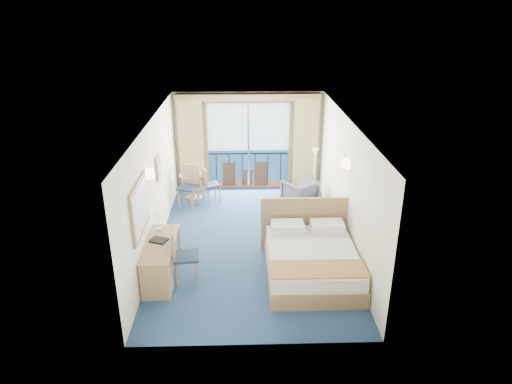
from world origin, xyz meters
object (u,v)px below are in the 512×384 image
table_chair_a (209,182)px  table_chair_b (189,183)px  armchair (300,193)px  nightstand (331,226)px  bed (311,259)px  floor_lamp (315,162)px  desk_chair (181,252)px  round_table (193,180)px  desk (157,270)px

table_chair_a → table_chair_b: size_ratio=0.87×
armchair → table_chair_b: 2.84m
nightstand → bed: bearing=-113.6°
bed → table_chair_a: 4.20m
floor_lamp → desk_chair: size_ratio=1.34×
round_table → bed: bearing=-55.5°
desk → round_table: 4.26m
bed → desk_chair: 2.48m
desk → table_chair_a: bearing=80.6°
floor_lamp → desk: (-3.41, -3.92, -0.69)m
bed → desk_chair: (-2.46, -0.15, 0.28)m
desk → table_chair_a: size_ratio=1.69×
desk_chair → desk: bearing=119.5°
desk → table_chair_b: (0.19, 3.79, 0.20)m
table_chair_a → round_table: bearing=38.0°
nightstand → table_chair_b: (-3.31, 1.87, 0.34)m
desk → table_chair_b: 3.80m
floor_lamp → desk_chair: 4.74m
table_chair_a → table_chair_b: bearing=91.6°
desk → round_table: (0.24, 4.25, 0.10)m
desk → table_chair_b: size_ratio=1.47×
armchair → round_table: 2.84m
armchair → desk: bearing=16.3°
floor_lamp → desk: bearing=-131.0°
table_chair_a → desk_chair: bearing=152.3°
bed → desk_chair: bed is taller
armchair → table_chair_a: 2.38m
desk → desk_chair: bearing=35.7°
bed → round_table: bed is taller
bed → table_chair_b: bearing=128.4°
nightstand → desk_chair: 3.53m
desk → round_table: bearing=86.8°
table_chair_a → desk: bearing=147.0°
armchair → table_chair_a: table_chair_a is taller
round_table → table_chair_b: (-0.05, -0.45, 0.10)m
table_chair_b → table_chair_a: bearing=44.3°
nightstand → table_chair_b: size_ratio=0.48×
desk → desk_chair: (0.40, 0.28, 0.20)m
round_table → table_chair_a: 0.49m
nightstand → desk_chair: size_ratio=0.48×
nightstand → desk: size_ratio=0.33×
desk → floor_lamp: bearing=49.0°
nightstand → floor_lamp: size_ratio=0.36×
floor_lamp → round_table: 3.24m
bed → armchair: 3.27m
bed → round_table: bearing=124.5°
armchair → desk: desk is taller
bed → round_table: (-2.62, 3.81, 0.18)m
floor_lamp → desk: floor_lamp is taller
nightstand → round_table: (-3.27, 2.32, 0.25)m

